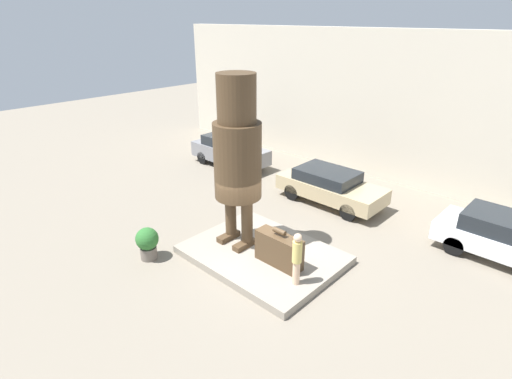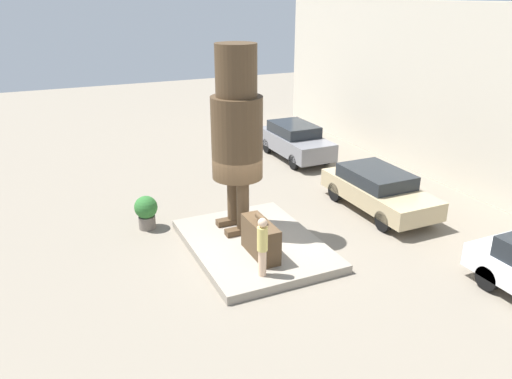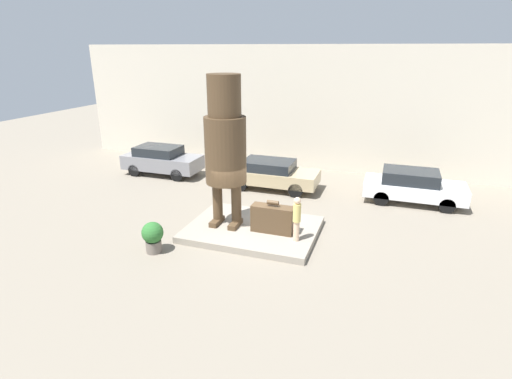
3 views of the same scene
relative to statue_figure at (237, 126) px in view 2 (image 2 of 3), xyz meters
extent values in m
plane|color=gray|center=(0.98, 0.09, -3.42)|extent=(60.00, 60.00, 0.00)
cube|color=gray|center=(0.98, 0.09, -3.30)|extent=(4.70, 3.55, 0.24)
cube|color=beige|center=(0.98, 9.26, -0.09)|extent=(28.00, 0.60, 6.66)
cube|color=#4C3823|center=(-0.38, -0.12, -3.09)|extent=(0.29, 0.84, 0.18)
cube|color=#4C3823|center=(0.38, -0.12, -3.09)|extent=(0.29, 0.84, 0.18)
cylinder|color=#4C3823|center=(-0.38, 0.00, -2.26)|extent=(0.37, 0.37, 1.47)
cylinder|color=#4C3823|center=(0.38, 0.00, -2.26)|extent=(0.37, 0.37, 1.47)
cylinder|color=#4C3823|center=(0.00, 0.00, -0.34)|extent=(1.47, 1.47, 2.36)
cylinder|color=#4C3823|center=(0.00, 0.00, 1.55)|extent=(1.16, 1.16, 1.42)
cube|color=#4C3823|center=(1.80, -0.09, -2.69)|extent=(1.52, 0.51, 0.98)
cylinder|color=#4C3823|center=(1.80, -0.09, -2.06)|extent=(0.42, 0.15, 0.15)
cylinder|color=beige|center=(2.77, -0.50, -2.82)|extent=(0.21, 0.21, 0.71)
cylinder|color=#DBC66B|center=(2.77, -0.50, -2.15)|extent=(0.27, 0.27, 0.63)
sphere|color=beige|center=(2.77, -0.50, -1.72)|extent=(0.24, 0.24, 0.24)
cube|color=gray|center=(-6.00, 5.28, -2.73)|extent=(4.16, 1.74, 0.74)
cube|color=#1E2328|center=(-6.21, 5.28, -2.12)|extent=(2.29, 1.56, 0.47)
cylinder|color=black|center=(-4.72, 6.06, -3.10)|extent=(0.65, 0.18, 0.65)
cylinder|color=black|center=(-4.72, 4.50, -3.10)|extent=(0.65, 0.18, 0.65)
cylinder|color=black|center=(-7.29, 6.06, -3.10)|extent=(0.65, 0.18, 0.65)
cylinder|color=black|center=(-7.29, 4.50, -3.10)|extent=(0.65, 0.18, 0.65)
cube|color=tan|center=(0.24, 5.03, -2.78)|extent=(4.37, 1.84, 0.61)
cube|color=#1E2328|center=(0.02, 5.03, -2.25)|extent=(2.41, 1.66, 0.45)
cylinder|color=black|center=(1.60, 5.86, -3.09)|extent=(0.67, 0.18, 0.67)
cylinder|color=black|center=(1.60, 4.20, -3.09)|extent=(0.67, 0.18, 0.67)
cylinder|color=black|center=(-1.11, 5.86, -3.09)|extent=(0.67, 0.18, 0.67)
cylinder|color=black|center=(-1.11, 4.20, -3.09)|extent=(0.67, 0.18, 0.67)
cylinder|color=black|center=(5.34, 4.47, -3.10)|extent=(0.64, 0.18, 0.64)
cylinder|color=#70665B|center=(-1.66, -2.41, -3.22)|extent=(0.52, 0.52, 0.41)
sphere|color=#2D6B2D|center=(-1.66, -2.41, -2.71)|extent=(0.72, 0.72, 0.72)
camera|label=1|loc=(8.26, -7.97, 3.71)|focal=28.00mm
camera|label=2|loc=(12.68, -5.21, 3.48)|focal=35.00mm
camera|label=3|loc=(5.51, -12.58, 3.07)|focal=28.00mm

